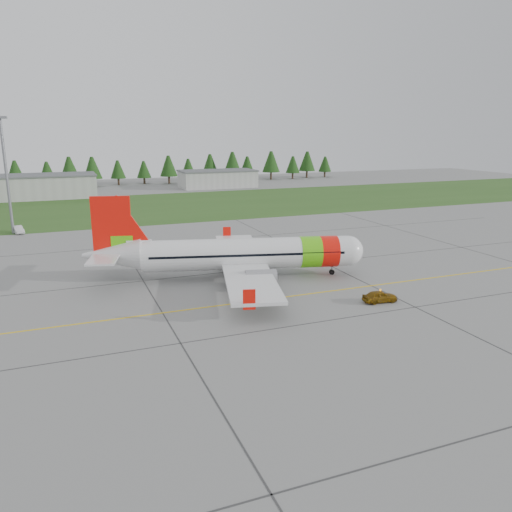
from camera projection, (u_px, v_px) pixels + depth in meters
name	position (u px, v px, depth m)	size (l,w,h in m)	color
ground	(332.00, 320.00, 48.65)	(320.00, 320.00, 0.00)	gray
aircraft	(240.00, 254.00, 62.02)	(34.18, 32.16, 10.54)	silver
follow_me_car	(381.00, 285.00, 53.30)	(1.52, 1.29, 3.77)	#CD8B0B
service_van	(17.00, 222.00, 89.55)	(1.43, 1.36, 4.11)	silver
grass_strip	(164.00, 206.00, 122.64)	(320.00, 50.00, 0.03)	#30561E
taxi_guideline	(296.00, 296.00, 55.87)	(120.00, 0.25, 0.02)	gold
hangar_west	(34.00, 187.00, 136.51)	(32.00, 14.00, 6.00)	#A8A8A3
hangar_east	(218.00, 179.00, 163.40)	(24.00, 12.00, 5.20)	#A8A8A3
floodlight_mast	(7.00, 178.00, 87.18)	(0.50, 0.50, 20.00)	slate
treeline	(131.00, 170.00, 171.97)	(160.00, 8.00, 10.00)	#1C3F14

